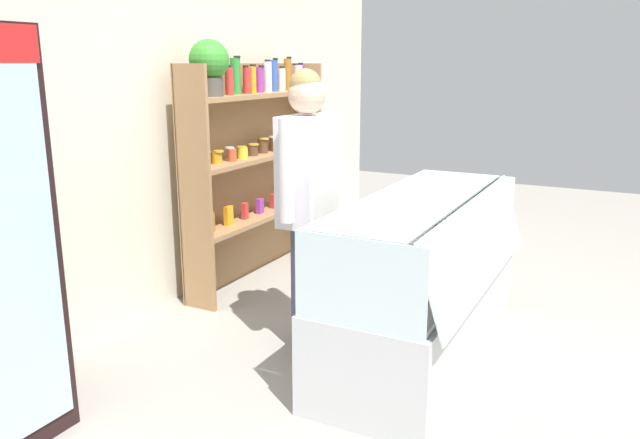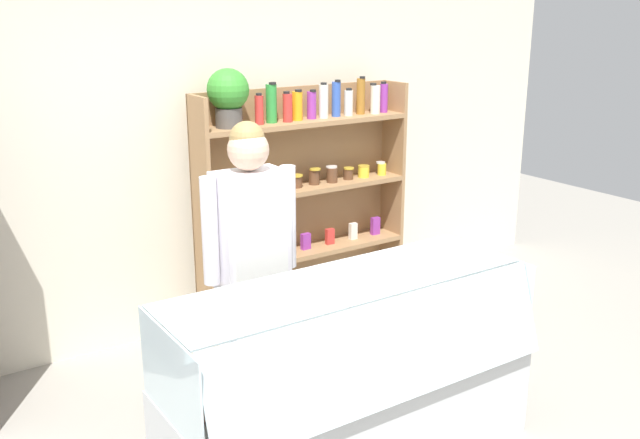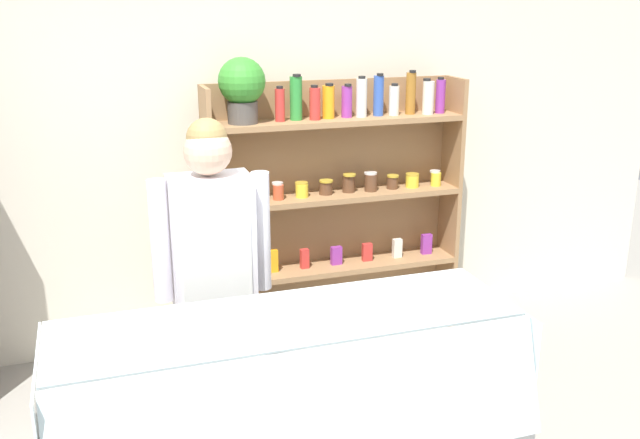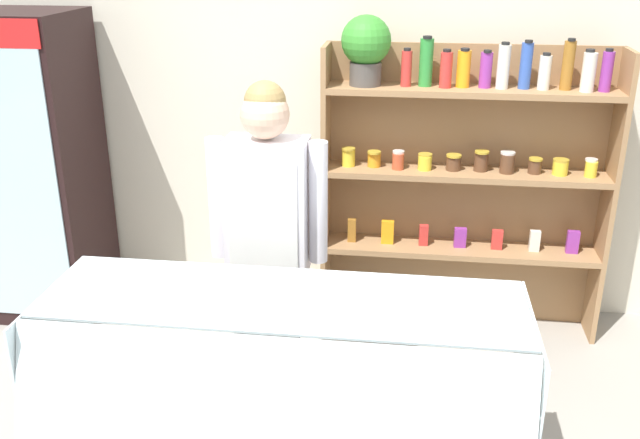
% 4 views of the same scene
% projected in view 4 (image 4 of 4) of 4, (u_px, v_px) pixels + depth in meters
% --- Properties ---
extents(back_wall, '(6.80, 0.10, 2.70)m').
position_uv_depth(back_wall, '(360.00, 105.00, 4.55)').
color(back_wall, silver).
rests_on(back_wall, ground).
extents(drinks_fridge, '(0.70, 0.66, 1.95)m').
position_uv_depth(drinks_fridge, '(36.00, 169.00, 4.54)').
color(drinks_fridge, black).
rests_on(drinks_fridge, ground).
extents(shelving_unit, '(1.72, 0.29, 1.95)m').
position_uv_depth(shelving_unit, '(452.00, 158.00, 4.29)').
color(shelving_unit, '#9E754C').
rests_on(shelving_unit, ground).
extents(shop_clerk, '(0.58, 0.25, 1.75)m').
position_uv_depth(shop_clerk, '(268.00, 227.00, 3.46)').
color(shop_clerk, '#383D51').
rests_on(shop_clerk, ground).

